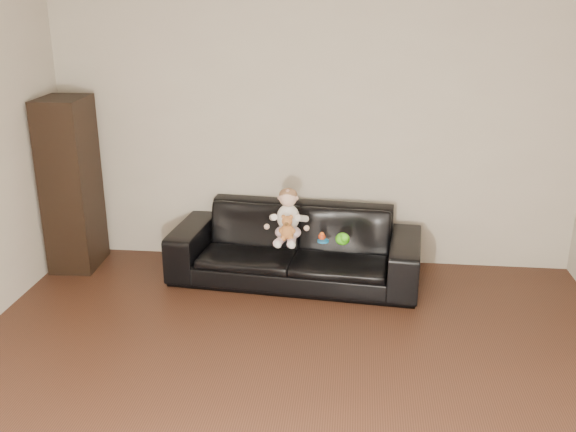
# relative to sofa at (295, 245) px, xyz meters

# --- Properties ---
(floor) EXTENTS (5.50, 5.50, 0.00)m
(floor) POSITION_rel_sofa_xyz_m (0.12, -2.25, -0.33)
(floor) COLOR #3F2316
(floor) RESTS_ON ground
(wall_back) EXTENTS (5.00, 0.00, 5.00)m
(wall_back) POSITION_rel_sofa_xyz_m (0.12, 0.50, 0.97)
(wall_back) COLOR #B7AE9A
(wall_back) RESTS_ON ground
(sofa) EXTENTS (2.35, 1.10, 0.66)m
(sofa) POSITION_rel_sofa_xyz_m (0.00, 0.00, 0.00)
(sofa) COLOR black
(sofa) RESTS_ON floor
(cabinet) EXTENTS (0.44, 0.58, 1.65)m
(cabinet) POSITION_rel_sofa_xyz_m (-2.16, 0.10, 0.49)
(cabinet) COLOR black
(cabinet) RESTS_ON floor
(shelf_item) EXTENTS (0.19, 0.26, 0.28)m
(shelf_item) POSITION_rel_sofa_xyz_m (-2.14, 0.10, 0.86)
(shelf_item) COLOR silver
(shelf_item) RESTS_ON cabinet
(baby) EXTENTS (0.33, 0.41, 0.47)m
(baby) POSITION_rel_sofa_xyz_m (-0.06, -0.12, 0.31)
(baby) COLOR silver
(baby) RESTS_ON sofa
(teddy_bear) EXTENTS (0.15, 0.15, 0.23)m
(teddy_bear) POSITION_rel_sofa_xyz_m (-0.05, -0.27, 0.27)
(teddy_bear) COLOR #B56C33
(teddy_bear) RESTS_ON sofa
(toy_green) EXTENTS (0.14, 0.16, 0.11)m
(toy_green) POSITION_rel_sofa_xyz_m (0.44, -0.19, 0.16)
(toy_green) COLOR #4CDC19
(toy_green) RESTS_ON sofa
(toy_rattle) EXTENTS (0.08, 0.08, 0.07)m
(toy_rattle) POSITION_rel_sofa_xyz_m (0.25, -0.11, 0.14)
(toy_rattle) COLOR red
(toy_rattle) RESTS_ON sofa
(toy_blue_disc) EXTENTS (0.11, 0.11, 0.01)m
(toy_blue_disc) POSITION_rel_sofa_xyz_m (0.27, -0.14, 0.11)
(toy_blue_disc) COLOR #1A81D4
(toy_blue_disc) RESTS_ON sofa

